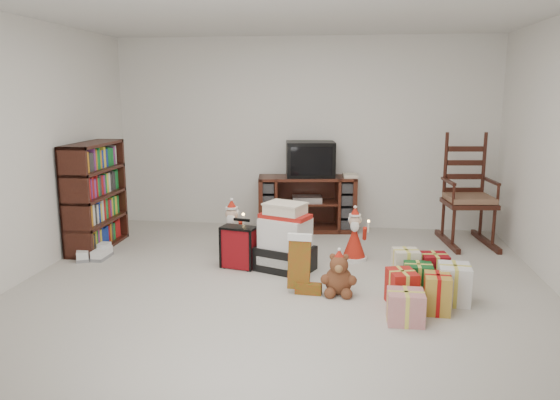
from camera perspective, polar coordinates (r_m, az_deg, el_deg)
The scene contains 13 objects.
room at distance 4.79m, azimuth 0.06°, elevation 4.64°, with size 5.01×5.01×2.51m.
tv_stand at distance 7.13m, azimuth 2.83°, elevation -0.37°, with size 1.30×0.60×0.72m.
bookshelf at distance 6.65m, azimuth -18.74°, elevation 0.22°, with size 0.34×1.01×1.23m.
rocking_chair at distance 6.91m, azimuth 19.00°, elevation -0.45°, with size 0.65×0.96×1.37m.
gift_pile at distance 5.56m, azimuth 0.55°, elevation -4.37°, with size 0.66×0.58×0.69m.
red_suitcase at distance 5.66m, azimuth -4.33°, elevation -4.94°, with size 0.37×0.25×0.51m.
stocking at distance 4.98m, azimuth 2.02°, elevation -6.59°, with size 0.26×0.11×0.55m, color #0C6F19, non-canonical shape.
teddy_bear at distance 4.98m, azimuth 6.16°, elevation -7.97°, with size 0.25×0.22×0.37m.
santa_figurine at distance 5.97m, azimuth 7.78°, elevation -4.12°, with size 0.29×0.27×0.59m.
mrs_claus_figurine at distance 6.11m, azimuth -5.02°, elevation -3.53°, with size 0.31×0.29×0.63m.
sneaker_pair at distance 6.34m, azimuth -19.01°, elevation -5.34°, with size 0.39×0.34×0.11m.
gift_cluster at distance 5.00m, azimuth 14.73°, elevation -8.61°, with size 0.78×1.15×0.27m.
crt_television at distance 7.06m, azimuth 3.18°, elevation 4.29°, with size 0.67×0.52×0.45m.
Camera 1 is at (0.58, -4.72, 1.81)m, focal length 35.00 mm.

